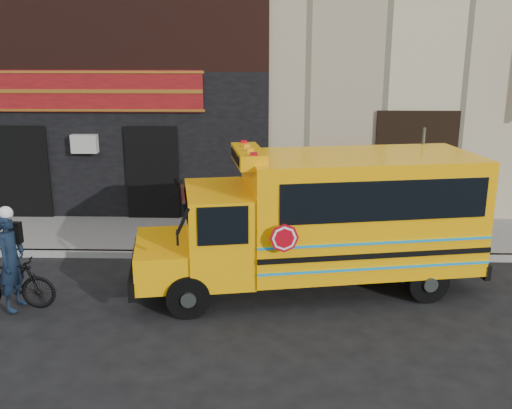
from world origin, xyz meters
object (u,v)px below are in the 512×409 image
object	(u,v)px
sign_pole	(420,191)
cyclist	(12,264)
bicycle	(11,283)
school_bus	(327,217)

from	to	relation	value
sign_pole	cyclist	bearing A→B (deg)	-161.83
sign_pole	cyclist	distance (m)	8.52
bicycle	school_bus	bearing A→B (deg)	-79.56
school_bus	bicycle	world-z (taller)	school_bus
school_bus	cyclist	bearing A→B (deg)	-168.02
sign_pole	cyclist	world-z (taller)	sign_pole
sign_pole	school_bus	bearing A→B (deg)	-147.26
school_bus	sign_pole	xyz separation A→B (m)	(2.17, 1.40, 0.20)
school_bus	bicycle	size ratio (longest dim) A/B	4.26
sign_pole	bicycle	world-z (taller)	sign_pole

